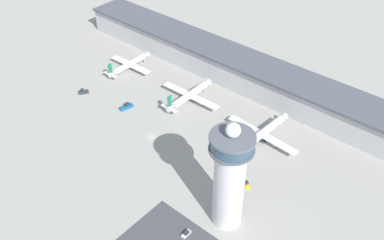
{
  "coord_description": "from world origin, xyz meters",
  "views": [
    {
      "loc": [
        122.48,
        -111.54,
        140.6
      ],
      "look_at": [
        14.77,
        14.26,
        9.75
      ],
      "focal_mm": 40.0,
      "sensor_mm": 36.0,
      "label": 1
    }
  ],
  "objects_px": {
    "control_tower": "(229,177)",
    "service_truck_water": "(245,184)",
    "car_maroon_suv": "(186,234)",
    "airplane_gate_bravo": "(190,95)",
    "airplane_gate_charlie": "(261,134)",
    "service_truck_fuel": "(126,107)",
    "service_truck_catering": "(258,138)",
    "airplane_gate_alpha": "(130,64)",
    "service_truck_baggage": "(83,92)"
  },
  "relations": [
    {
      "from": "airplane_gate_bravo",
      "to": "service_truck_water",
      "type": "height_order",
      "value": "airplane_gate_bravo"
    },
    {
      "from": "airplane_gate_alpha",
      "to": "service_truck_fuel",
      "type": "distance_m",
      "value": 40.51
    },
    {
      "from": "service_truck_fuel",
      "to": "service_truck_water",
      "type": "height_order",
      "value": "service_truck_fuel"
    },
    {
      "from": "airplane_gate_bravo",
      "to": "service_truck_baggage",
      "type": "xyz_separation_m",
      "value": [
        -51.7,
        -33.69,
        -3.19
      ]
    },
    {
      "from": "airplane_gate_alpha",
      "to": "car_maroon_suv",
      "type": "height_order",
      "value": "airplane_gate_alpha"
    },
    {
      "from": "airplane_gate_bravo",
      "to": "service_truck_water",
      "type": "relative_size",
      "value": 6.24
    },
    {
      "from": "control_tower",
      "to": "service_truck_baggage",
      "type": "bearing_deg",
      "value": 170.84
    },
    {
      "from": "airplane_gate_charlie",
      "to": "service_truck_catering",
      "type": "height_order",
      "value": "airplane_gate_charlie"
    },
    {
      "from": "control_tower",
      "to": "service_truck_water",
      "type": "distance_m",
      "value": 31.67
    },
    {
      "from": "airplane_gate_charlie",
      "to": "service_truck_fuel",
      "type": "height_order",
      "value": "airplane_gate_charlie"
    },
    {
      "from": "service_truck_water",
      "to": "airplane_gate_bravo",
      "type": "bearing_deg",
      "value": 151.94
    },
    {
      "from": "airplane_gate_alpha",
      "to": "airplane_gate_charlie",
      "type": "relative_size",
      "value": 0.79
    },
    {
      "from": "airplane_gate_alpha",
      "to": "airplane_gate_bravo",
      "type": "height_order",
      "value": "airplane_gate_bravo"
    },
    {
      "from": "car_maroon_suv",
      "to": "service_truck_baggage",
      "type": "bearing_deg",
      "value": 162.07
    },
    {
      "from": "service_truck_fuel",
      "to": "service_truck_baggage",
      "type": "distance_m",
      "value": 30.31
    },
    {
      "from": "control_tower",
      "to": "service_truck_baggage",
      "type": "height_order",
      "value": "control_tower"
    },
    {
      "from": "service_truck_catering",
      "to": "service_truck_fuel",
      "type": "relative_size",
      "value": 1.04
    },
    {
      "from": "airplane_gate_bravo",
      "to": "service_truck_catering",
      "type": "bearing_deg",
      "value": -3.1
    },
    {
      "from": "airplane_gate_alpha",
      "to": "car_maroon_suv",
      "type": "bearing_deg",
      "value": -33.09
    },
    {
      "from": "service_truck_water",
      "to": "car_maroon_suv",
      "type": "height_order",
      "value": "service_truck_water"
    },
    {
      "from": "control_tower",
      "to": "service_truck_catering",
      "type": "distance_m",
      "value": 58.09
    },
    {
      "from": "airplane_gate_bravo",
      "to": "airplane_gate_charlie",
      "type": "distance_m",
      "value": 48.95
    },
    {
      "from": "airplane_gate_charlie",
      "to": "car_maroon_suv",
      "type": "relative_size",
      "value": 9.55
    },
    {
      "from": "car_maroon_suv",
      "to": "airplane_gate_bravo",
      "type": "bearing_deg",
      "value": 129.99
    },
    {
      "from": "airplane_gate_bravo",
      "to": "car_maroon_suv",
      "type": "distance_m",
      "value": 90.37
    },
    {
      "from": "service_truck_catering",
      "to": "service_truck_water",
      "type": "bearing_deg",
      "value": -66.6
    },
    {
      "from": "car_maroon_suv",
      "to": "control_tower",
      "type": "bearing_deg",
      "value": 66.23
    },
    {
      "from": "airplane_gate_bravo",
      "to": "service_truck_baggage",
      "type": "height_order",
      "value": "airplane_gate_bravo"
    },
    {
      "from": "service_truck_catering",
      "to": "service_truck_water",
      "type": "xyz_separation_m",
      "value": [
        12.81,
        -29.59,
        -0.07
      ]
    },
    {
      "from": "service_truck_fuel",
      "to": "service_truck_baggage",
      "type": "bearing_deg",
      "value": -168.23
    },
    {
      "from": "airplane_gate_charlie",
      "to": "service_truck_fuel",
      "type": "bearing_deg",
      "value": -160.55
    },
    {
      "from": "control_tower",
      "to": "service_truck_baggage",
      "type": "xyz_separation_m",
      "value": [
        -117.05,
        18.87,
        -23.62
      ]
    },
    {
      "from": "airplane_gate_alpha",
      "to": "service_truck_catering",
      "type": "bearing_deg",
      "value": -2.32
    },
    {
      "from": "airplane_gate_bravo",
      "to": "airplane_gate_charlie",
      "type": "relative_size",
      "value": 0.91
    },
    {
      "from": "airplane_gate_alpha",
      "to": "airplane_gate_charlie",
      "type": "height_order",
      "value": "airplane_gate_charlie"
    },
    {
      "from": "airplane_gate_charlie",
      "to": "service_truck_baggage",
      "type": "bearing_deg",
      "value": -162.75
    },
    {
      "from": "airplane_gate_alpha",
      "to": "service_truck_water",
      "type": "distance_m",
      "value": 115.64
    },
    {
      "from": "service_truck_catering",
      "to": "service_truck_baggage",
      "type": "bearing_deg",
      "value": -162.59
    },
    {
      "from": "service_truck_catering",
      "to": "service_truck_baggage",
      "type": "xyz_separation_m",
      "value": [
        -99.23,
        -31.11,
        0.03
      ]
    },
    {
      "from": "control_tower",
      "to": "service_truck_water",
      "type": "height_order",
      "value": "control_tower"
    },
    {
      "from": "airplane_gate_alpha",
      "to": "car_maroon_suv",
      "type": "relative_size",
      "value": 7.57
    },
    {
      "from": "control_tower",
      "to": "service_truck_water",
      "type": "bearing_deg",
      "value": 103.8
    },
    {
      "from": "airplane_gate_charlie",
      "to": "service_truck_fuel",
      "type": "relative_size",
      "value": 5.19
    },
    {
      "from": "service_truck_catering",
      "to": "car_maroon_suv",
      "type": "bearing_deg",
      "value": -81.04
    },
    {
      "from": "airplane_gate_charlie",
      "to": "service_truck_baggage",
      "type": "distance_m",
      "value": 105.36
    },
    {
      "from": "car_maroon_suv",
      "to": "service_truck_fuel",
      "type": "bearing_deg",
      "value": 152.5
    },
    {
      "from": "control_tower",
      "to": "service_truck_fuel",
      "type": "xyz_separation_m",
      "value": [
        -87.37,
        25.05,
        -23.48
      ]
    },
    {
      "from": "airplane_gate_bravo",
      "to": "airplane_gate_alpha",
      "type": "bearing_deg",
      "value": 178.41
    },
    {
      "from": "airplane_gate_charlie",
      "to": "service_truck_baggage",
      "type": "height_order",
      "value": "airplane_gate_charlie"
    },
    {
      "from": "service_truck_catering",
      "to": "service_truck_baggage",
      "type": "height_order",
      "value": "service_truck_baggage"
    }
  ]
}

